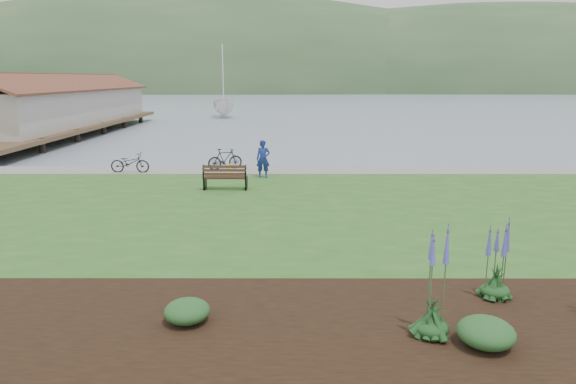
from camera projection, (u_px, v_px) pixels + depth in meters
The scene contains 16 objects.
ground at pixel (277, 213), 19.60m from camera, with size 600.00×600.00×0.00m, color gray.
lawn at pixel (276, 222), 17.61m from camera, with size 34.00×20.00×0.40m, color #2C5E21.
shoreline_path at pixel (280, 170), 26.24m from camera, with size 34.00×2.20×0.03m, color gray.
garden_bed at pixel (420, 323), 9.94m from camera, with size 24.00×4.40×0.04m, color black.
far_hillside at pixel (343, 92), 185.45m from camera, with size 580.00×80.00×38.00m, color #33542F, non-canonical shape.
pier_pavilion at pixel (61, 105), 45.92m from camera, with size 8.00×36.00×5.40m.
park_bench at pixel (225, 177), 21.68m from camera, with size 1.84×0.76×1.13m.
person at pixel (263, 156), 24.21m from camera, with size 0.76×0.52×2.10m, color navy.
bicycle_a at pixel (130, 163), 25.55m from camera, with size 1.94×0.68×1.02m, color black.
bicycle_b at pixel (225, 159), 26.43m from camera, with size 1.82×0.53×1.10m, color black.
sailboat at pixel (224, 117), 66.29m from camera, with size 11.07×11.28×29.20m, color silver.
pannier at pixel (230, 167), 26.51m from camera, with size 0.17×0.27×0.29m, color yellow.
echium_0 at pixel (434, 291), 9.22m from camera, with size 0.62×0.62×2.30m.
echium_1 at pixel (497, 265), 10.89m from camera, with size 0.62×0.62×1.85m.
shrub_0 at pixel (187, 311), 9.89m from camera, with size 0.89×0.89×0.44m, color #1E4C21.
shrub_1 at pixel (486, 332), 9.00m from camera, with size 1.01×1.01×0.50m, color #1E4C21.
Camera 1 is at (0.46, -18.95, 5.07)m, focal length 32.00 mm.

